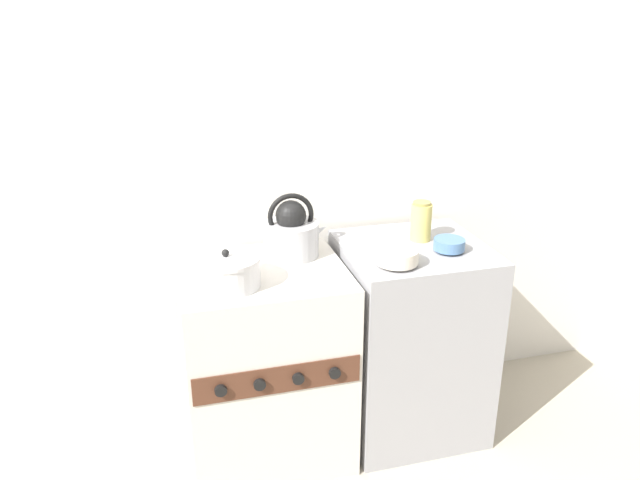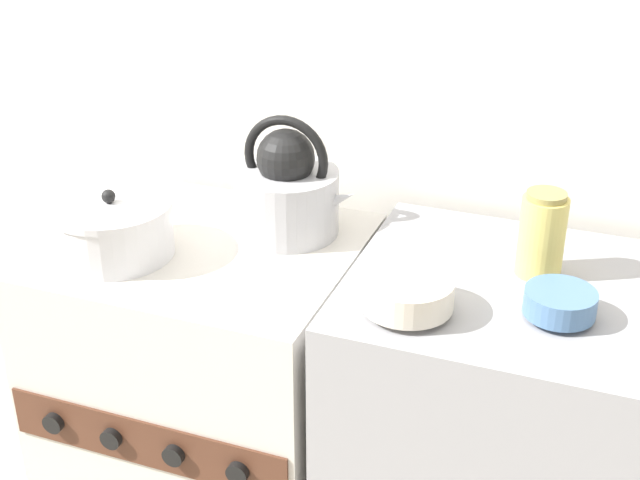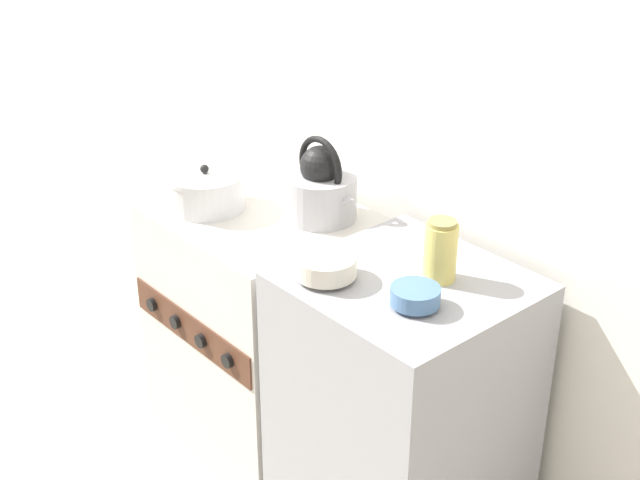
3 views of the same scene
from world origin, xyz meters
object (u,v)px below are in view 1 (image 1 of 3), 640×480
stove (265,363)px  enamel_bowl (397,256)px  small_ceramic_bowl (449,244)px  storage_jar (421,221)px  cooking_pot (226,271)px  kettle (292,233)px

stove → enamel_bowl: 0.71m
small_ceramic_bowl → storage_jar: 0.17m
cooking_pot → storage_jar: size_ratio=1.51×
enamel_bowl → small_ceramic_bowl: 0.26m
kettle → cooking_pot: (-0.29, -0.22, -0.04)m
kettle → small_ceramic_bowl: kettle is taller
enamel_bowl → small_ceramic_bowl: bearing=16.2°
enamel_bowl → small_ceramic_bowl: (0.25, 0.07, -0.01)m
kettle → small_ceramic_bowl: size_ratio=2.19×
stove → storage_jar: size_ratio=4.94×
cooking_pot → storage_jar: bearing=11.3°
stove → kettle: kettle is taller
cooking_pot → small_ceramic_bowl: 0.89m
storage_jar → cooking_pot: bearing=-168.7°
enamel_bowl → storage_jar: (0.19, 0.22, 0.05)m
small_ceramic_bowl → storage_jar: (-0.06, 0.15, 0.05)m
cooking_pot → small_ceramic_bowl: cooking_pot is taller
kettle → small_ceramic_bowl: bearing=-19.1°
small_ceramic_bowl → storage_jar: size_ratio=0.75×
stove → small_ceramic_bowl: (0.74, -0.08, 0.47)m
cooking_pot → storage_jar: storage_jar is taller
enamel_bowl → stove: bearing=162.3°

